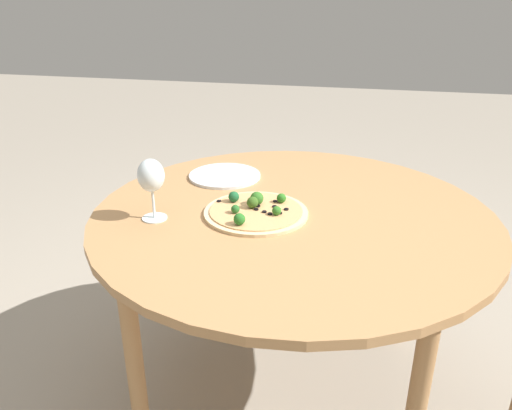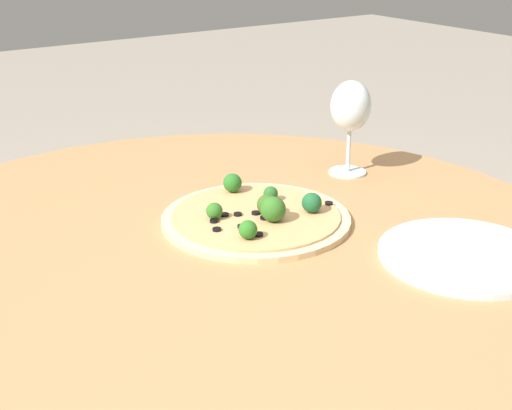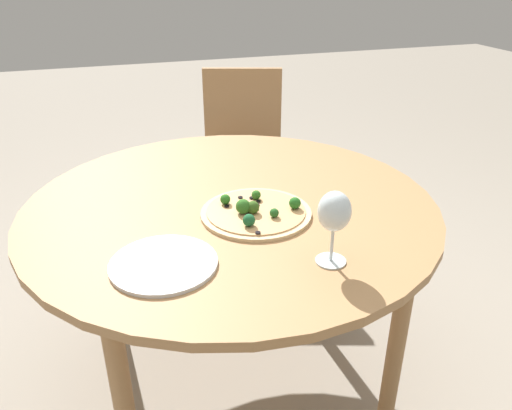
% 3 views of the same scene
% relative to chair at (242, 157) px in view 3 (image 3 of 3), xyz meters
% --- Properties ---
extents(ground_plane, '(12.00, 12.00, 0.00)m').
position_rel_chair_xyz_m(ground_plane, '(0.90, -0.30, -0.49)').
color(ground_plane, gray).
extents(dining_table, '(1.22, 1.22, 0.71)m').
position_rel_chair_xyz_m(dining_table, '(0.90, -0.30, 0.16)').
color(dining_table, '#A87A4C').
rests_on(dining_table, ground_plane).
extents(chair, '(0.51, 0.51, 0.89)m').
position_rel_chair_xyz_m(chair, '(0.00, 0.00, 0.00)').
color(chair, '#997047').
rests_on(chair, ground_plane).
extents(pizza, '(0.31, 0.31, 0.06)m').
position_rel_chair_xyz_m(pizza, '(1.01, -0.26, 0.24)').
color(pizza, '#DBBC89').
rests_on(pizza, dining_table).
extents(wine_glass, '(0.08, 0.08, 0.18)m').
position_rel_chair_xyz_m(wine_glass, '(1.29, -0.16, 0.36)').
color(wine_glass, silver).
rests_on(wine_glass, dining_table).
extents(plate_near, '(0.26, 0.26, 0.01)m').
position_rel_chair_xyz_m(plate_near, '(1.18, -0.54, 0.23)').
color(plate_near, silver).
rests_on(plate_near, dining_table).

